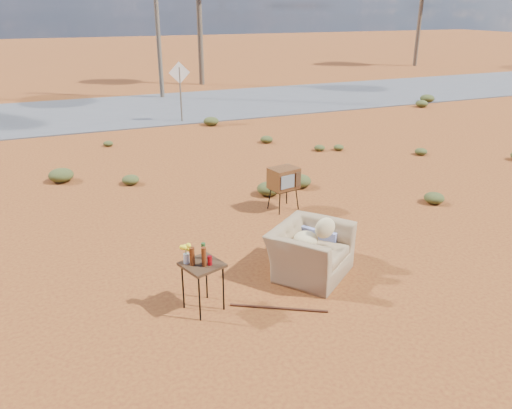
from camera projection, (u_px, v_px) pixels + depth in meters
name	position (u px, v px, depth m)	size (l,w,h in m)	color
ground	(285.00, 282.00, 7.85)	(140.00, 140.00, 0.00)	#92521D
highway	(128.00, 110.00, 20.70)	(140.00, 7.00, 0.04)	#565659
armchair	(312.00, 243.00, 8.01)	(1.58, 1.61, 1.08)	#8C6F4C
tv_unit	(284.00, 179.00, 10.41)	(0.65, 0.57, 0.92)	black
side_table	(199.00, 262.00, 6.88)	(0.64, 0.64, 1.03)	#3B2415
rusty_bar	(279.00, 308.00, 7.14)	(0.04, 0.04, 1.41)	#452012
road_sign	(180.00, 81.00, 18.11)	(0.78, 0.06, 2.19)	brown
utility_pole_center	(156.00, 3.00, 22.03)	(1.40, 0.20, 8.00)	brown
scrub_patch	(168.00, 191.00, 11.28)	(17.49, 8.07, 0.33)	#454B20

